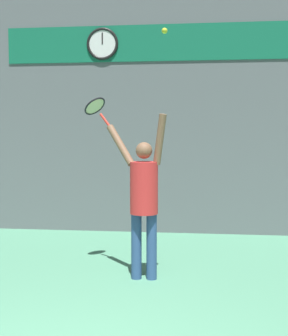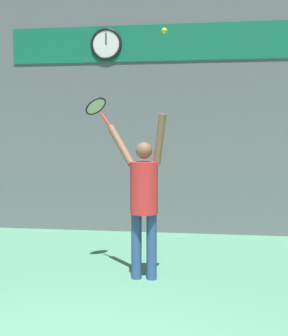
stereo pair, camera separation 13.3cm
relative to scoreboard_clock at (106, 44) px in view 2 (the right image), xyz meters
name	(u,v)px [view 2 (the right image)]	position (x,y,z in m)	size (l,w,h in m)	color
back_wall	(150,96)	(0.79, 0.08, -0.93)	(18.00, 0.10, 5.00)	slate
sponsor_banner	(150,43)	(0.79, 0.02, 0.00)	(5.13, 0.02, 0.64)	#146B4C
scoreboard_clock	(106,44)	(0.00, 0.00, 0.00)	(0.58, 0.05, 0.58)	white
tennis_player	(144,195)	(1.08, -2.72, -2.37)	(0.83, 0.49, 2.05)	#2D4C7F
tennis_racket	(97,108)	(0.40, -2.34, -1.27)	(0.43, 0.39, 0.40)	red
tennis_ball	(164,31)	(1.34, -2.85, -0.42)	(0.07, 0.07, 0.07)	#CCDB2D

